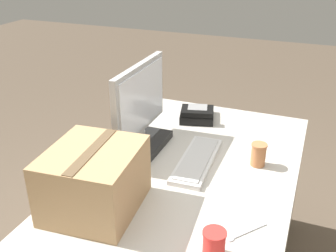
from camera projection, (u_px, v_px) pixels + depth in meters
monitor at (140, 114)px, 1.85m from camera, size 0.49×0.21×0.42m
keyboard at (197, 160)px, 1.79m from camera, size 0.44×0.16×0.03m
desk_phone at (197, 114)px, 2.22m from camera, size 0.25×0.23×0.07m
paper_cup_left at (214, 244)px, 1.25m from camera, size 0.08×0.08×0.10m
paper_cup_right at (258, 154)px, 1.76m from camera, size 0.07×0.07×0.11m
spoon at (242, 234)px, 1.36m from camera, size 0.15×0.12×0.00m
cardboard_box at (94, 179)px, 1.45m from camera, size 0.39×0.35×0.25m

